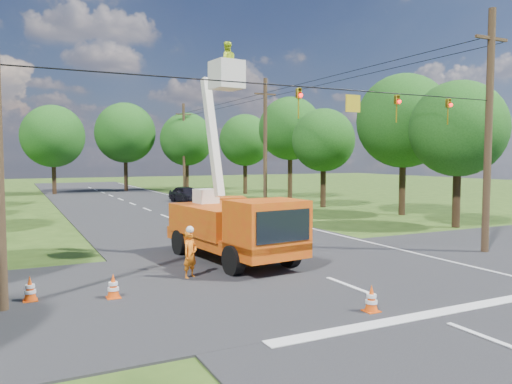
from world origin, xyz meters
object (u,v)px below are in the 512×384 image
tree_right_b (404,121)px  tree_right_e (245,140)px  distant_car (187,194)px  traffic_cone_3 (113,286)px  tree_far_c (187,139)px  traffic_cone_1 (302,238)px  second_truck (222,212)px  tree_right_d (290,129)px  bucket_truck (234,216)px  traffic_cone_6 (247,212)px  pole_right_mid (265,143)px  ground_worker (190,254)px  tree_far_a (53,136)px  traffic_cone_4 (30,289)px  tree_right_c (324,140)px  tree_far_b (125,133)px  pole_right_far (184,147)px  pole_right_near (489,130)px  traffic_cone_0 (371,299)px  traffic_cone_2 (257,228)px  tree_right_a (458,129)px

tree_right_b → tree_right_e: tree_right_b is taller
distant_car → traffic_cone_3: distant_car is taller
tree_right_e → tree_far_c: (-4.30, 7.00, 0.25)m
traffic_cone_1 → second_truck: bearing=106.3°
tree_right_b → tree_right_d: tree_right_d is taller
bucket_truck → traffic_cone_6: 14.08m
traffic_cone_6 → pole_right_mid: pole_right_mid is taller
ground_worker → tree_far_c: 43.30m
tree_far_a → tree_far_c: bearing=-3.9°
second_truck → tree_right_e: bearing=78.4°
traffic_cone_4 → traffic_cone_6: bearing=47.4°
tree_right_c → tree_right_e: size_ratio=0.91×
ground_worker → tree_far_b: bearing=51.8°
traffic_cone_4 → pole_right_far: 43.32m
tree_far_a → tree_right_e: bearing=-23.1°
distant_car → tree_far_a: tree_far_a is taller
second_truck → pole_right_far: bearing=91.7°
pole_right_near → tree_far_a: pole_right_near is taller
traffic_cone_3 → pole_right_mid: (15.22, 20.14, 4.75)m
traffic_cone_0 → pole_right_mid: bearing=68.6°
traffic_cone_0 → traffic_cone_4: same height
bucket_truck → tree_right_b: tree_right_b is taller
traffic_cone_2 → pole_right_near: size_ratio=0.07×
traffic_cone_0 → tree_far_b: size_ratio=0.07×
pole_right_mid → tree_right_a: (5.00, -14.00, 0.46)m
distant_car → tree_right_d: size_ratio=0.44×
tree_right_e → tree_far_b: tree_far_b is taller
tree_right_d → tree_right_e: 8.11m
traffic_cone_2 → traffic_cone_6: 7.60m
traffic_cone_1 → pole_right_mid: size_ratio=0.07×
tree_right_d → traffic_cone_0: bearing=-116.8°
traffic_cone_4 → tree_right_d: bearing=48.2°
traffic_cone_0 → tree_right_c: bearing=58.6°
traffic_cone_0 → tree_far_a: bearing=94.8°
tree_right_b → tree_right_d: 15.00m
traffic_cone_2 → tree_far_c: bearing=77.4°
traffic_cone_2 → tree_far_a: tree_far_a is taller
ground_worker → tree_right_e: tree_right_e is taller
tree_far_c → traffic_cone_2: bearing=-102.6°
traffic_cone_4 → traffic_cone_2: bearing=35.6°
distant_car → pole_right_far: 13.79m
traffic_cone_6 → tree_right_c: (8.41, 3.60, 4.95)m
tree_right_d → traffic_cone_6: bearing=-130.8°
bucket_truck → tree_right_e: (15.44, 32.04, 4.07)m
tree_far_c → tree_right_c: bearing=-80.9°
tree_right_a → tree_right_b: bearing=76.0°
traffic_cone_4 → tree_far_c: 45.65m
traffic_cone_2 → pole_right_near: pole_right_near is taller
traffic_cone_1 → traffic_cone_2: 3.59m
traffic_cone_4 → tree_right_c: 29.14m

